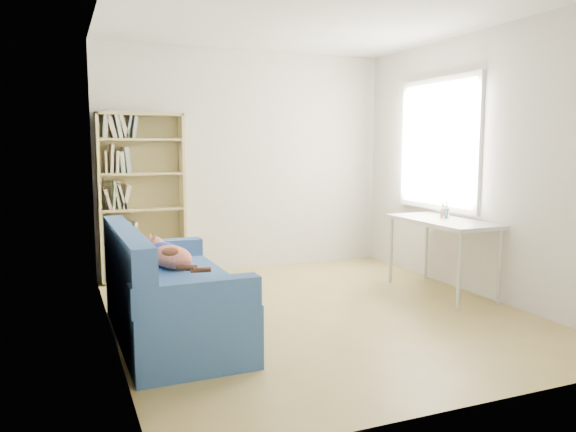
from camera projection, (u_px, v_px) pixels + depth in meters
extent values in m
plane|color=olive|center=(317.00, 312.00, 5.04)|extent=(4.00, 4.00, 0.00)
cube|color=silver|center=(246.00, 161.00, 6.71)|extent=(3.50, 0.04, 2.60)
cube|color=silver|center=(475.00, 180.00, 3.04)|extent=(3.50, 0.04, 2.60)
cube|color=silver|center=(107.00, 170.00, 4.22)|extent=(0.04, 4.00, 2.60)
cube|color=silver|center=(478.00, 164.00, 5.54)|extent=(0.04, 4.00, 2.60)
cube|color=white|center=(319.00, 12.00, 4.72)|extent=(3.50, 4.00, 0.04)
cube|color=white|center=(440.00, 144.00, 6.06)|extent=(0.01, 1.20, 1.30)
cube|color=navy|center=(174.00, 310.00, 4.35)|extent=(0.86, 1.77, 0.44)
cube|color=navy|center=(127.00, 258.00, 4.16)|extent=(0.18, 1.76, 0.43)
cube|color=navy|center=(156.00, 251.00, 5.04)|extent=(0.83, 0.17, 0.20)
cube|color=navy|center=(196.00, 295.00, 3.57)|extent=(0.83, 0.17, 0.20)
cube|color=navy|center=(175.00, 279.00, 4.32)|extent=(0.84, 1.63, 0.05)
ellipsoid|color=#2C3690|center=(163.00, 256.00, 4.75)|extent=(0.31, 0.34, 0.23)
ellipsoid|color=#AC2B13|center=(172.00, 257.00, 4.58)|extent=(0.39, 0.53, 0.19)
ellipsoid|color=silver|center=(177.00, 256.00, 4.73)|extent=(0.21, 0.24, 0.12)
ellipsoid|color=#32190D|center=(169.00, 253.00, 4.51)|extent=(0.22, 0.27, 0.09)
sphere|color=#AC2B13|center=(167.00, 245.00, 4.89)|extent=(0.17, 0.17, 0.17)
cone|color=#AC2B13|center=(164.00, 236.00, 4.91)|extent=(0.08, 0.09, 0.08)
cone|color=#AC2B13|center=(165.00, 237.00, 4.83)|extent=(0.08, 0.08, 0.08)
cylinder|color=#4EC627|center=(168.00, 249.00, 4.81)|extent=(0.14, 0.08, 0.13)
cylinder|color=#32190D|center=(176.00, 269.00, 4.33)|extent=(0.15, 0.17, 0.06)
cube|color=tan|center=(99.00, 199.00, 5.97)|extent=(0.03, 0.29, 1.84)
cube|color=tan|center=(182.00, 196.00, 6.31)|extent=(0.03, 0.29, 1.84)
cube|color=tan|center=(139.00, 114.00, 6.03)|extent=(0.92, 0.29, 0.03)
cube|color=tan|center=(145.00, 278.00, 6.25)|extent=(0.92, 0.29, 0.03)
cube|color=tan|center=(140.00, 197.00, 6.26)|extent=(0.92, 0.02, 1.84)
cube|color=silver|center=(442.00, 221.00, 5.62)|extent=(0.56, 1.23, 0.04)
cylinder|color=silver|center=(426.00, 247.00, 6.27)|extent=(0.04, 0.04, 0.71)
cylinder|color=silver|center=(499.00, 267.00, 5.23)|extent=(0.04, 0.04, 0.71)
cylinder|color=silver|center=(391.00, 250.00, 6.09)|extent=(0.04, 0.04, 0.71)
cylinder|color=silver|center=(459.00, 272.00, 5.06)|extent=(0.04, 0.04, 0.71)
cylinder|color=white|center=(445.00, 213.00, 5.72)|extent=(0.09, 0.09, 0.10)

